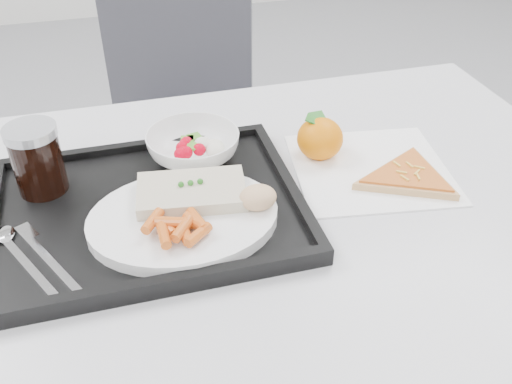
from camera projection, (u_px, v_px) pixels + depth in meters
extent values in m
cube|color=#AEAEB0|center=(242.00, 217.00, 0.87)|extent=(1.20, 0.80, 0.03)
cylinder|color=#47474C|center=(414.00, 217.00, 1.47)|extent=(0.04, 0.04, 0.72)
cube|color=#393941|center=(194.00, 147.00, 1.58)|extent=(0.54, 0.54, 0.04)
cube|color=#393941|center=(176.00, 35.00, 1.58)|extent=(0.40, 0.17, 0.46)
cylinder|color=#47474C|center=(146.00, 264.00, 1.54)|extent=(0.03, 0.03, 0.43)
cylinder|color=#47474C|center=(274.00, 241.00, 1.61)|extent=(0.03, 0.03, 0.43)
cylinder|color=#47474C|center=(133.00, 189.00, 1.82)|extent=(0.03, 0.03, 0.43)
cylinder|color=#47474C|center=(243.00, 172.00, 1.90)|extent=(0.03, 0.03, 0.43)
cube|color=black|center=(148.00, 211.00, 0.85)|extent=(0.45, 0.35, 0.01)
cube|color=black|center=(136.00, 146.00, 0.97)|extent=(0.45, 0.02, 0.01)
cube|color=black|center=(163.00, 282.00, 0.71)|extent=(0.45, 0.02, 0.01)
cube|color=black|center=(287.00, 181.00, 0.88)|extent=(0.02, 0.32, 0.01)
cylinder|color=white|center=(183.00, 218.00, 0.80)|extent=(0.27, 0.27, 0.02)
cube|color=beige|center=(192.00, 192.00, 0.82)|extent=(0.17, 0.11, 0.02)
sphere|color=#236B1C|center=(181.00, 184.00, 0.82)|extent=(0.01, 0.01, 0.01)
sphere|color=#236B1C|center=(191.00, 183.00, 0.82)|extent=(0.01, 0.01, 0.01)
sphere|color=#236B1C|center=(200.00, 181.00, 0.82)|extent=(0.01, 0.01, 0.01)
ellipsoid|color=tan|center=(258.00, 197.00, 0.80)|extent=(0.06, 0.06, 0.03)
imported|color=white|center=(193.00, 146.00, 0.93)|extent=(0.15, 0.15, 0.05)
cylinder|color=black|center=(38.00, 162.00, 0.85)|extent=(0.07, 0.07, 0.10)
cylinder|color=#A5A8AD|center=(30.00, 132.00, 0.82)|extent=(0.08, 0.08, 0.01)
cube|color=silver|center=(27.00, 265.00, 0.74)|extent=(0.08, 0.14, 0.00)
ellipsoid|color=silver|center=(5.00, 234.00, 0.78)|extent=(0.04, 0.05, 0.01)
cube|color=silver|center=(50.00, 261.00, 0.74)|extent=(0.08, 0.14, 0.00)
cube|color=silver|center=(27.00, 232.00, 0.79)|extent=(0.04, 0.04, 0.00)
cube|color=white|center=(370.00, 169.00, 0.95)|extent=(0.28, 0.27, 0.00)
ellipsoid|color=#EAA215|center=(320.00, 139.00, 0.96)|extent=(0.10, 0.10, 0.07)
cube|color=#236B1C|center=(321.00, 123.00, 0.94)|extent=(0.03, 0.05, 0.02)
cube|color=#236B1C|center=(321.00, 123.00, 0.94)|extent=(0.06, 0.05, 0.02)
cylinder|color=tan|center=(408.00, 177.00, 0.91)|extent=(0.20, 0.20, 0.01)
cylinder|color=#B42B1D|center=(409.00, 173.00, 0.91)|extent=(0.17, 0.17, 0.00)
cube|color=#EABC47|center=(418.00, 177.00, 0.89)|extent=(0.01, 0.02, 0.00)
cube|color=#EABC47|center=(410.00, 165.00, 0.92)|extent=(0.01, 0.02, 0.00)
cube|color=#EABC47|center=(417.00, 172.00, 0.90)|extent=(0.02, 0.01, 0.00)
cube|color=#EABC47|center=(402.00, 172.00, 0.90)|extent=(0.02, 0.01, 0.00)
cube|color=#EABC47|center=(419.00, 167.00, 0.92)|extent=(0.02, 0.01, 0.00)
cube|color=#EABC47|center=(397.00, 164.00, 0.92)|extent=(0.01, 0.02, 0.00)
cube|color=#EABC47|center=(405.00, 178.00, 0.89)|extent=(0.01, 0.02, 0.00)
cylinder|color=#CF5819|center=(185.00, 232.00, 0.75)|extent=(0.02, 0.04, 0.01)
cylinder|color=#CF5819|center=(172.00, 222.00, 0.76)|extent=(0.05, 0.03, 0.01)
cylinder|color=#CF5819|center=(164.00, 235.00, 0.74)|extent=(0.02, 0.04, 0.01)
cylinder|color=#CF5819|center=(197.00, 223.00, 0.76)|extent=(0.04, 0.04, 0.01)
cylinder|color=#CF5819|center=(187.00, 223.00, 0.77)|extent=(0.05, 0.03, 0.01)
cylinder|color=#CF5819|center=(198.00, 235.00, 0.75)|extent=(0.04, 0.04, 0.01)
cylinder|color=#CF5819|center=(182.00, 229.00, 0.75)|extent=(0.04, 0.04, 0.01)
cylinder|color=#CF5819|center=(153.00, 221.00, 0.76)|extent=(0.04, 0.04, 0.01)
cylinder|color=#CF5819|center=(165.00, 226.00, 0.76)|extent=(0.03, 0.05, 0.01)
cylinder|color=#CF5819|center=(197.00, 220.00, 0.77)|extent=(0.03, 0.05, 0.01)
sphere|color=#C70016|center=(180.00, 154.00, 0.89)|extent=(0.02, 0.02, 0.02)
sphere|color=#C70016|center=(186.00, 152.00, 0.90)|extent=(0.02, 0.02, 0.02)
sphere|color=#C70016|center=(199.00, 150.00, 0.90)|extent=(0.02, 0.02, 0.02)
sphere|color=#C70016|center=(182.00, 148.00, 0.91)|extent=(0.02, 0.02, 0.02)
sphere|color=#C70016|center=(186.00, 143.00, 0.92)|extent=(0.02, 0.02, 0.02)
sphere|color=#C70016|center=(185.00, 145.00, 0.91)|extent=(0.02, 0.02, 0.02)
ellipsoid|color=silver|center=(203.00, 145.00, 0.92)|extent=(0.03, 0.03, 0.02)
ellipsoid|color=silver|center=(215.00, 147.00, 0.91)|extent=(0.03, 0.03, 0.02)
ellipsoid|color=silver|center=(215.00, 151.00, 0.90)|extent=(0.03, 0.03, 0.02)
cube|color=#4F932A|center=(192.00, 146.00, 0.90)|extent=(0.03, 0.03, 0.00)
cube|color=#4F932A|center=(187.00, 139.00, 0.92)|extent=(0.02, 0.02, 0.00)
cube|color=#4F932A|center=(194.00, 137.00, 0.93)|extent=(0.02, 0.02, 0.00)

